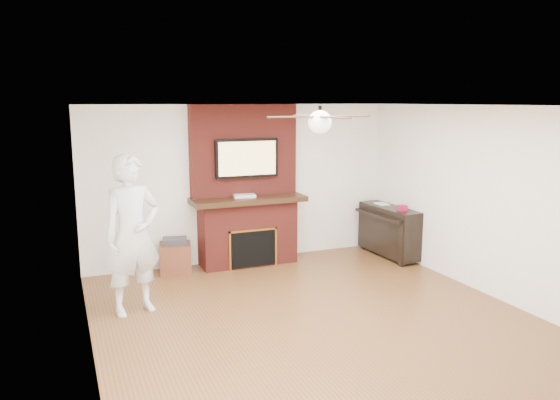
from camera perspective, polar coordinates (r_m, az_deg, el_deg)
name	(u,v)px	position (r m, az deg, el deg)	size (l,w,h in m)	color
room_shell	(319,217)	(6.21, 4.06, -1.79)	(5.36, 5.86, 2.86)	brown
fireplace	(246,201)	(8.57, -3.54, -0.15)	(1.78, 0.64, 2.50)	maroon
tv	(247,158)	(8.43, -3.49, 4.38)	(1.00, 0.08, 0.60)	black
ceiling_fan	(320,121)	(6.08, 4.19, 8.23)	(1.21, 1.21, 0.31)	black
person	(132,235)	(6.77, -15.16, -3.54)	(0.71, 0.47, 1.94)	silver
side_table	(175,257)	(8.39, -10.88, -5.83)	(0.54, 0.54, 0.53)	#5B2A1A
piano	(389,230)	(9.21, 11.31, -3.08)	(0.53, 1.29, 0.92)	black
cable_box	(244,196)	(8.44, -3.74, 0.44)	(0.33, 0.19, 0.05)	silver
candle_orange	(237,264)	(8.51, -4.55, -6.69)	(0.07, 0.07, 0.13)	orange
candle_green	(251,264)	(8.61, -3.03, -6.66)	(0.07, 0.07, 0.08)	#35863C
candle_cream	(261,261)	(8.69, -1.99, -6.41)	(0.08, 0.08, 0.10)	beige
candle_blue	(259,262)	(8.69, -2.19, -6.45)	(0.06, 0.06, 0.09)	#324396
candle_orange_extra	(251,262)	(8.58, -3.08, -6.53)	(0.07, 0.07, 0.13)	#FF1E21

